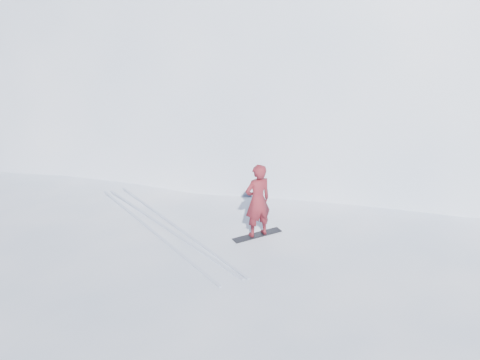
{
  "coord_description": "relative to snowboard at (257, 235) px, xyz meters",
  "views": [
    {
      "loc": [
        -3.96,
        -7.05,
        8.82
      ],
      "look_at": [
        1.36,
        4.25,
        3.5
      ],
      "focal_mm": 40.0,
      "sensor_mm": 36.0,
      "label": 1
    }
  ],
  "objects": [
    {
      "name": "near_ridge",
      "position": [
        -0.36,
        -0.25,
        -2.41
      ],
      "size": [
        36.0,
        28.0,
        4.8
      ],
      "primitive_type": "ellipsoid",
      "color": "white",
      "rests_on": "ground"
    },
    {
      "name": "snowboard",
      "position": [
        0.0,
        0.0,
        0.0
      ],
      "size": [
        1.3,
        0.31,
        0.02
      ],
      "primitive_type": "cube",
      "rotation": [
        0.0,
        0.0,
        0.05
      ],
      "color": "black",
      "rests_on": "near_ridge"
    },
    {
      "name": "snowboarder",
      "position": [
        0.0,
        0.0,
        0.94
      ],
      "size": [
        0.7,
        0.48,
        1.86
      ],
      "primitive_type": "imported",
      "rotation": [
        0.0,
        0.0,
        3.19
      ],
      "color": "maroon",
      "rests_on": "snowboard"
    },
    {
      "name": "board_tracks",
      "position": [
        -1.95,
        1.29,
        0.01
      ],
      "size": [
        1.87,
        5.9,
        0.04
      ],
      "color": "silver",
      "rests_on": "ground"
    },
    {
      "name": "summit_peak",
      "position": [
        20.64,
        22.75,
        -2.41
      ],
      "size": [
        60.0,
        56.0,
        56.0
      ],
      "primitive_type": "ellipsoid",
      "color": "white",
      "rests_on": "ground"
    },
    {
      "name": "peak_shoulder",
      "position": [
        8.64,
        16.75,
        -2.41
      ],
      "size": [
        28.0,
        24.0,
        18.0
      ],
      "primitive_type": "ellipsoid",
      "color": "white",
      "rests_on": "ground"
    }
  ]
}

